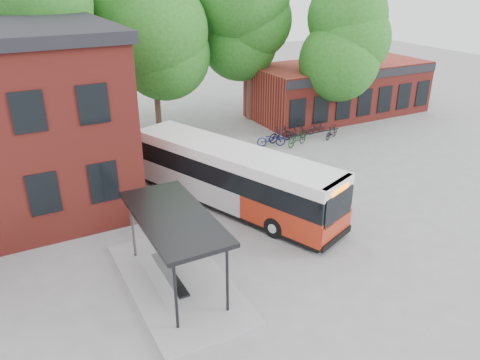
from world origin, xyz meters
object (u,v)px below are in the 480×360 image
bicycle_1 (280,134)px  bicycle_5 (332,132)px  bicycle_0 (271,139)px  bicycle_3 (298,133)px  bus_shelter (176,250)px  bicycle_2 (297,139)px  bicycle_6 (316,128)px  city_bus (232,178)px

bicycle_1 → bicycle_5: size_ratio=1.18×
bicycle_0 → bicycle_3: size_ratio=1.17×
bus_shelter → bicycle_2: bus_shelter is taller
bicycle_2 → bicycle_6: size_ratio=1.17×
bicycle_3 → bicycle_5: (2.13, -0.98, -0.01)m
bicycle_0 → bicycle_5: (4.45, -0.65, -0.02)m
city_bus → bicycle_0: city_bus is taller
bicycle_1 → bicycle_5: 3.64m
bus_shelter → bicycle_3: size_ratio=4.38×
bicycle_3 → city_bus: bearing=125.9°
bicycle_0 → bicycle_1: bicycle_1 is taller
bicycle_1 → bus_shelter: bearing=129.6°
city_bus → bicycle_1: 9.81m
bus_shelter → bicycle_6: bearing=37.9°
bicycle_5 → bicycle_6: bearing=-14.8°
city_bus → bicycle_5: 12.03m
bicycle_3 → bicycle_2: bearing=141.3°
bus_shelter → bicycle_0: bearing=45.4°
city_bus → bicycle_0: 8.85m
city_bus → bicycle_6: city_bus is taller
bus_shelter → bicycle_6: 19.02m
bicycle_2 → bicycle_5: bicycle_2 is taller
bicycle_6 → bicycle_3: bearing=97.7°
bicycle_1 → bicycle_0: bearing=108.5°
city_bus → bicycle_3: (8.42, 6.66, -1.00)m
bicycle_6 → bicycle_2: bearing=114.5°
bicycle_1 → bicycle_5: bicycle_1 is taller
bicycle_3 → bicycle_6: 1.94m
bicycle_5 → bicycle_1: bearing=48.6°
bus_shelter → bicycle_5: 18.40m
city_bus → bicycle_6: bearing=12.8°
bicycle_0 → city_bus: bearing=157.3°
city_bus → bicycle_2: (7.64, 5.59, -1.00)m
bicycle_0 → bicycle_5: 4.50m
bus_shelter → bicycle_3: 17.30m
bicycle_3 → bicycle_5: size_ratio=1.02×
bicycle_6 → bicycle_1: bearing=91.5°
bicycle_0 → bicycle_2: 1.70m
bicycle_1 → bicycle_2: (0.57, -1.15, -0.08)m
bicycle_5 → bicycle_2: bearing=67.2°
bicycle_0 → bicycle_2: (1.53, -0.74, -0.02)m
bicycle_0 → bicycle_3: (2.32, 0.33, -0.01)m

